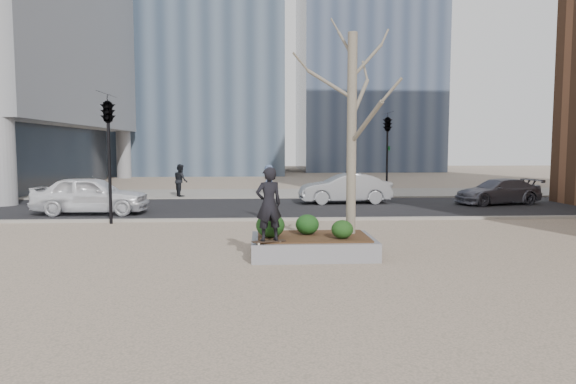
{
  "coord_description": "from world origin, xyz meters",
  "views": [
    {
      "loc": [
        -0.3,
        -12.48,
        2.67
      ],
      "look_at": [
        0.5,
        2.0,
        1.4
      ],
      "focal_mm": 32.0,
      "sensor_mm": 36.0,
      "label": 1
    }
  ],
  "objects": [
    {
      "name": "skateboarder",
      "position": [
        -0.1,
        -0.82,
        1.37
      ],
      "size": [
        0.71,
        0.58,
        1.7
      ],
      "primitive_type": "imported",
      "rotation": [
        0.0,
        0.0,
        3.46
      ],
      "color": "black",
      "rests_on": "skateboard"
    },
    {
      "name": "skateboard",
      "position": [
        -0.1,
        -0.82,
        0.49
      ],
      "size": [
        0.81,
        0.4,
        0.08
      ],
      "primitive_type": null,
      "rotation": [
        0.0,
        0.0,
        0.27
      ],
      "color": "black",
      "rests_on": "planter"
    },
    {
      "name": "shrub_right",
      "position": [
        1.66,
        -0.44,
        0.71
      ],
      "size": [
        0.52,
        0.52,
        0.45
      ],
      "primitive_type": "ellipsoid",
      "color": "#163711",
      "rests_on": "planter_mulch"
    },
    {
      "name": "shrub_middle",
      "position": [
        0.88,
        0.19,
        0.74
      ],
      "size": [
        0.59,
        0.59,
        0.5
      ],
      "primitive_type": "ellipsoid",
      "color": "#133611",
      "rests_on": "planter_mulch"
    },
    {
      "name": "ground",
      "position": [
        0.0,
        0.0,
        0.0
      ],
      "size": [
        120.0,
        120.0,
        0.0
      ],
      "primitive_type": "plane",
      "color": "tan",
      "rests_on": "ground"
    },
    {
      "name": "pedestrian_c",
      "position": [
        4.77,
        16.03,
        0.86
      ],
      "size": [
        1.01,
        0.49,
        1.67
      ],
      "primitive_type": "imported",
      "rotation": [
        0.0,
        0.0,
        3.06
      ],
      "color": "black",
      "rests_on": "far_sidewalk"
    },
    {
      "name": "car_third",
      "position": [
        10.77,
        10.73,
        0.61
      ],
      "size": [
        4.32,
        2.43,
        1.18
      ],
      "primitive_type": "imported",
      "rotation": [
        0.0,
        0.0,
        4.91
      ],
      "color": "slate",
      "rests_on": "street"
    },
    {
      "name": "car_silver",
      "position": [
        3.73,
        11.52,
        0.73
      ],
      "size": [
        4.36,
        1.72,
        1.41
      ],
      "primitive_type": "imported",
      "rotation": [
        0.0,
        0.0,
        4.77
      ],
      "color": "#9C9FA4",
      "rests_on": "street"
    },
    {
      "name": "pedestrian_b",
      "position": [
        0.22,
        16.65,
        0.85
      ],
      "size": [
        0.96,
        1.21,
        1.65
      ],
      "primitive_type": "imported",
      "rotation": [
        0.0,
        0.0,
        4.34
      ],
      "color": "#45577C",
      "rests_on": "far_sidewalk"
    },
    {
      "name": "planter",
      "position": [
        1.0,
        0.0,
        0.23
      ],
      "size": [
        3.0,
        2.0,
        0.45
      ],
      "primitive_type": "cube",
      "color": "gray",
      "rests_on": "ground"
    },
    {
      "name": "traffic_light_far",
      "position": [
        6.5,
        14.6,
        2.25
      ],
      "size": [
        0.6,
        2.48,
        4.5
      ],
      "primitive_type": null,
      "color": "black",
      "rests_on": "ground"
    },
    {
      "name": "shrub_left",
      "position": [
        -0.05,
        -0.2,
        0.79
      ],
      "size": [
        0.7,
        0.7,
        0.59
      ],
      "primitive_type": "ellipsoid",
      "color": "#123913",
      "rests_on": "planter_mulch"
    },
    {
      "name": "sycamore_tree",
      "position": [
        2.0,
        0.3,
        3.79
      ],
      "size": [
        2.8,
        2.8,
        6.6
      ],
      "primitive_type": null,
      "color": "gray",
      "rests_on": "planter_mulch"
    },
    {
      "name": "planter_mulch",
      "position": [
        1.0,
        0.0,
        0.47
      ],
      "size": [
        2.7,
        1.7,
        0.04
      ],
      "primitive_type": "cube",
      "color": "#382314",
      "rests_on": "planter"
    },
    {
      "name": "far_sidewalk",
      "position": [
        0.0,
        17.0,
        0.01
      ],
      "size": [
        60.0,
        6.0,
        0.02
      ],
      "primitive_type": "cube",
      "color": "gray",
      "rests_on": "ground"
    },
    {
      "name": "pedestrian_a",
      "position": [
        -4.54,
        15.26,
        0.89
      ],
      "size": [
        0.94,
        1.04,
        1.74
      ],
      "primitive_type": "imported",
      "rotation": [
        0.0,
        0.0,
        1.99
      ],
      "color": "black",
      "rests_on": "far_sidewalk"
    },
    {
      "name": "police_car",
      "position": [
        -6.99,
        8.2,
        0.78
      ],
      "size": [
        4.48,
        1.87,
        1.51
      ],
      "primitive_type": "imported",
      "rotation": [
        0.0,
        0.0,
        1.55
      ],
      "color": "white",
      "rests_on": "street"
    },
    {
      "name": "street",
      "position": [
        0.0,
        10.0,
        0.01
      ],
      "size": [
        60.0,
        8.0,
        0.02
      ],
      "primitive_type": "cube",
      "color": "black",
      "rests_on": "ground"
    },
    {
      "name": "traffic_light_near",
      "position": [
        -5.5,
        5.6,
        2.25
      ],
      "size": [
        0.6,
        2.48,
        4.5
      ],
      "primitive_type": null,
      "color": "black",
      "rests_on": "ground"
    }
  ]
}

